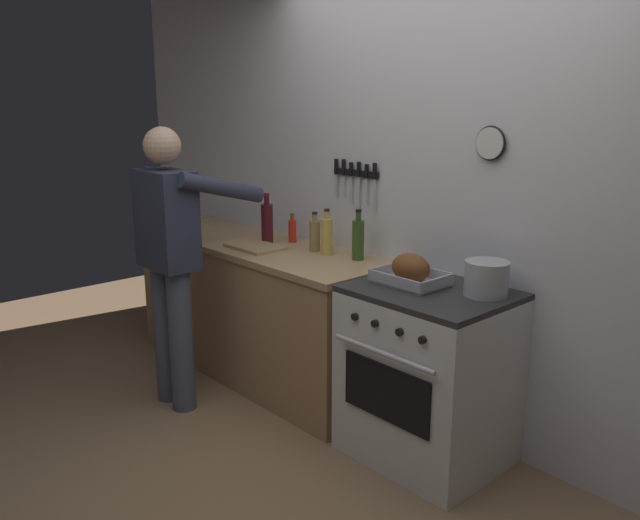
{
  "coord_description": "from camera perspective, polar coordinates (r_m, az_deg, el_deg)",
  "views": [
    {
      "loc": [
        2.09,
        -1.44,
        1.81
      ],
      "look_at": [
        -0.44,
        0.85,
        0.95
      ],
      "focal_mm": 36.16,
      "sensor_mm": 36.0,
      "label": 1
    }
  ],
  "objects": [
    {
      "name": "ground_plane",
      "position": [
        3.12,
        -6.62,
        -21.42
      ],
      "size": [
        8.0,
        8.0,
        0.0
      ],
      "primitive_type": "plane",
      "color": "#937251"
    },
    {
      "name": "stock_pot",
      "position": [
        3.14,
        14.53,
        -1.58
      ],
      "size": [
        0.21,
        0.21,
        0.17
      ],
      "color": "#B7B7BC",
      "rests_on": "stove"
    },
    {
      "name": "stove",
      "position": [
        3.36,
        9.49,
        -9.97
      ],
      "size": [
        0.76,
        0.67,
        0.9
      ],
      "color": "white",
      "rests_on": "ground"
    },
    {
      "name": "bottle_vinegar",
      "position": [
        3.93,
        -0.47,
        2.24
      ],
      "size": [
        0.07,
        0.07,
        0.24
      ],
      "color": "#997F4C",
      "rests_on": "counter_block"
    },
    {
      "name": "wall_back",
      "position": [
        3.53,
        10.93,
        5.56
      ],
      "size": [
        6.0,
        0.13,
        2.6
      ],
      "color": "silver",
      "rests_on": "ground"
    },
    {
      "name": "bottle_olive_oil",
      "position": [
        3.72,
        3.39,
        1.89
      ],
      "size": [
        0.07,
        0.07,
        0.29
      ],
      "color": "#385623",
      "rests_on": "counter_block"
    },
    {
      "name": "roasting_pan",
      "position": [
        3.26,
        8.02,
        -0.99
      ],
      "size": [
        0.35,
        0.26,
        0.16
      ],
      "color": "#B7B7BC",
      "rests_on": "stove"
    },
    {
      "name": "bottle_hot_sauce",
      "position": [
        4.18,
        -2.46,
        2.65
      ],
      "size": [
        0.05,
        0.05,
        0.19
      ],
      "color": "red",
      "rests_on": "counter_block"
    },
    {
      "name": "bottle_wine_red",
      "position": [
        4.15,
        -4.7,
        3.33
      ],
      "size": [
        0.08,
        0.08,
        0.33
      ],
      "color": "#47141E",
      "rests_on": "counter_block"
    },
    {
      "name": "cutting_board",
      "position": [
        4.04,
        -5.73,
        1.17
      ],
      "size": [
        0.36,
        0.24,
        0.02
      ],
      "primitive_type": "cube",
      "color": "tan",
      "rests_on": "counter_block"
    },
    {
      "name": "bottle_cooking_oil",
      "position": [
        3.84,
        0.6,
        2.17
      ],
      "size": [
        0.07,
        0.07,
        0.28
      ],
      "color": "gold",
      "rests_on": "counter_block"
    },
    {
      "name": "counter_block",
      "position": [
        4.32,
        -5.42,
        -4.3
      ],
      "size": [
        2.03,
        0.65,
        0.9
      ],
      "color": "tan",
      "rests_on": "ground"
    },
    {
      "name": "person_cook",
      "position": [
        3.82,
        -13.0,
        0.79
      ],
      "size": [
        0.51,
        0.63,
        1.66
      ],
      "rotation": [
        0.0,
        0.0,
        1.58
      ],
      "color": "#4C566B",
      "rests_on": "ground"
    }
  ]
}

